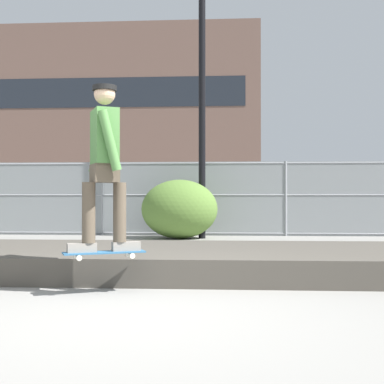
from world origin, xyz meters
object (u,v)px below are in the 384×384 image
Objects in this scene: parked_car_near at (71,201)px; shrub_center at (179,209)px; skateboard at (104,253)px; skater at (104,157)px; street_lamp at (202,57)px; parked_car_mid at (288,201)px.

shrub_center is (3.96, -4.63, -0.15)m from parked_car_near.
skater is (-0.00, 0.00, 0.95)m from skateboard.
shrub_center is at bearing -49.49° from parked_car_near.
skater is 0.38× the size of parked_car_near.
skater is 0.94× the size of shrub_center.
street_lamp is (0.64, 7.06, 3.83)m from skateboard.
parked_car_near is 2.51× the size of shrub_center.
parked_car_mid is (2.51, 4.51, -3.40)m from street_lamp.
street_lamp is at bearing 84.78° from skateboard.
skateboard is 0.49× the size of skater.
skateboard is 0.18× the size of parked_car_mid.
parked_car_near is 0.99× the size of parked_car_mid.
parked_car_mid reaches higher than shrub_center.
skateboard is 0.46× the size of shrub_center.
skater is 0.24× the size of street_lamp.
skater is 0.37× the size of parked_car_mid.
shrub_center is at bearing 88.97° from skater.
skateboard is at bearing -95.22° from street_lamp.
parked_car_mid is at bearing 74.76° from skateboard.
parked_car_mid is at bearing 60.93° from street_lamp.
skateboard is 8.06m from street_lamp.
skater reaches higher than parked_car_near.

